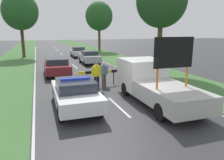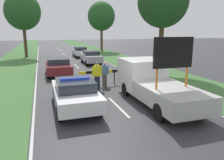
{
  "view_description": "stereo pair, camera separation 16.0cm",
  "coord_description": "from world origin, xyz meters",
  "px_view_note": "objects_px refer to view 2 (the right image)",
  "views": [
    {
      "loc": [
        -3.56,
        -9.09,
        3.65
      ],
      "look_at": [
        0.05,
        1.51,
        1.1
      ],
      "focal_mm": 35.0,
      "sensor_mm": 36.0,
      "label": 1
    },
    {
      "loc": [
        -3.41,
        -9.14,
        3.65
      ],
      "look_at": [
        0.05,
        1.51,
        1.1
      ],
      "focal_mm": 35.0,
      "sensor_mm": 36.0,
      "label": 2
    }
  ],
  "objects_px": {
    "police_car": "(75,93)",
    "queued_car_van_white": "(80,52)",
    "queued_car_wagon_maroon": "(58,66)",
    "road_barrier": "(99,73)",
    "work_truck": "(153,82)",
    "queued_car_sedan_silver": "(91,57)",
    "traffic_cone_centre_front": "(75,83)",
    "roadside_tree_near_left": "(23,12)",
    "pedestrian_civilian": "(104,72)",
    "roadside_tree_near_right": "(163,1)",
    "roadside_tree_mid_left": "(101,16)",
    "traffic_cone_near_police": "(87,80)",
    "police_officer": "(97,73)"
  },
  "relations": [
    {
      "from": "police_car",
      "to": "queued_car_van_white",
      "type": "xyz_separation_m",
      "value": [
        3.82,
        20.59,
        -0.02
      ]
    },
    {
      "from": "queued_car_wagon_maroon",
      "to": "road_barrier",
      "type": "bearing_deg",
      "value": 117.69
    },
    {
      "from": "police_car",
      "to": "work_truck",
      "type": "distance_m",
      "value": 4.03
    },
    {
      "from": "road_barrier",
      "to": "queued_car_sedan_silver",
      "type": "relative_size",
      "value": 0.63
    },
    {
      "from": "traffic_cone_centre_front",
      "to": "roadside_tree_near_left",
      "type": "xyz_separation_m",
      "value": [
        -3.93,
        18.68,
        5.83
      ]
    },
    {
      "from": "work_truck",
      "to": "queued_car_sedan_silver",
      "type": "distance_m",
      "value": 14.04
    },
    {
      "from": "pedestrian_civilian",
      "to": "queued_car_van_white",
      "type": "xyz_separation_m",
      "value": [
        1.31,
        16.94,
        -0.21
      ]
    },
    {
      "from": "work_truck",
      "to": "road_barrier",
      "type": "bearing_deg",
      "value": -66.05
    },
    {
      "from": "queued_car_van_white",
      "to": "traffic_cone_centre_front",
      "type": "bearing_deg",
      "value": 78.99
    },
    {
      "from": "queued_car_wagon_maroon",
      "to": "queued_car_sedan_silver",
      "type": "bearing_deg",
      "value": -126.86
    },
    {
      "from": "roadside_tree_near_right",
      "to": "roadside_tree_mid_left",
      "type": "relative_size",
      "value": 0.96
    },
    {
      "from": "traffic_cone_centre_front",
      "to": "roadside_tree_near_left",
      "type": "relative_size",
      "value": 0.07
    },
    {
      "from": "pedestrian_civilian",
      "to": "roadside_tree_mid_left",
      "type": "distance_m",
      "value": 26.04
    },
    {
      "from": "roadside_tree_near_left",
      "to": "queued_car_wagon_maroon",
      "type": "bearing_deg",
      "value": -77.03
    },
    {
      "from": "traffic_cone_near_police",
      "to": "road_barrier",
      "type": "bearing_deg",
      "value": -22.09
    },
    {
      "from": "roadside_tree_near_left",
      "to": "roadside_tree_near_right",
      "type": "relative_size",
      "value": 1.04
    },
    {
      "from": "road_barrier",
      "to": "queued_car_sedan_silver",
      "type": "bearing_deg",
      "value": 80.09
    },
    {
      "from": "road_barrier",
      "to": "pedestrian_civilian",
      "type": "relative_size",
      "value": 1.69
    },
    {
      "from": "police_car",
      "to": "queued_car_sedan_silver",
      "type": "relative_size",
      "value": 1.04
    },
    {
      "from": "work_truck",
      "to": "police_officer",
      "type": "distance_m",
      "value": 3.83
    },
    {
      "from": "work_truck",
      "to": "roadside_tree_mid_left",
      "type": "relative_size",
      "value": 0.7
    },
    {
      "from": "pedestrian_civilian",
      "to": "traffic_cone_centre_front",
      "type": "relative_size",
      "value": 2.82
    },
    {
      "from": "queued_car_sedan_silver",
      "to": "roadside_tree_mid_left",
      "type": "distance_m",
      "value": 16.31
    },
    {
      "from": "work_truck",
      "to": "queued_car_van_white",
      "type": "relative_size",
      "value": 1.51
    },
    {
      "from": "work_truck",
      "to": "queued_car_wagon_maroon",
      "type": "distance_m",
      "value": 9.64
    },
    {
      "from": "police_car",
      "to": "police_officer",
      "type": "bearing_deg",
      "value": 55.52
    },
    {
      "from": "pedestrian_civilian",
      "to": "traffic_cone_near_police",
      "type": "distance_m",
      "value": 1.39
    },
    {
      "from": "queued_car_van_white",
      "to": "queued_car_sedan_silver",
      "type": "bearing_deg",
      "value": 90.32
    },
    {
      "from": "work_truck",
      "to": "pedestrian_civilian",
      "type": "height_order",
      "value": "work_truck"
    },
    {
      "from": "police_car",
      "to": "road_barrier",
      "type": "height_order",
      "value": "police_car"
    },
    {
      "from": "police_car",
      "to": "road_barrier",
      "type": "distance_m",
      "value": 4.55
    },
    {
      "from": "road_barrier",
      "to": "roadside_tree_near_left",
      "type": "bearing_deg",
      "value": 106.34
    },
    {
      "from": "traffic_cone_near_police",
      "to": "roadside_tree_near_right",
      "type": "xyz_separation_m",
      "value": [
        7.0,
        2.41,
        5.66
      ]
    },
    {
      "from": "queued_car_van_white",
      "to": "roadside_tree_mid_left",
      "type": "xyz_separation_m",
      "value": [
        5.26,
        7.74,
        5.33
      ]
    },
    {
      "from": "police_car",
      "to": "pedestrian_civilian",
      "type": "xyz_separation_m",
      "value": [
        2.51,
        3.65,
        0.2
      ]
    },
    {
      "from": "police_officer",
      "to": "roadside_tree_mid_left",
      "type": "relative_size",
      "value": 0.21
    },
    {
      "from": "police_officer",
      "to": "roadside_tree_mid_left",
      "type": "distance_m",
      "value": 26.91
    },
    {
      "from": "pedestrian_civilian",
      "to": "queued_car_van_white",
      "type": "relative_size",
      "value": 0.4
    },
    {
      "from": "road_barrier",
      "to": "pedestrian_civilian",
      "type": "xyz_separation_m",
      "value": [
        0.29,
        -0.32,
        0.11
      ]
    },
    {
      "from": "traffic_cone_centre_front",
      "to": "roadside_tree_near_right",
      "type": "bearing_deg",
      "value": 19.99
    },
    {
      "from": "queued_car_wagon_maroon",
      "to": "police_car",
      "type": "bearing_deg",
      "value": 90.94
    },
    {
      "from": "police_car",
      "to": "queued_car_sedan_silver",
      "type": "xyz_separation_m",
      "value": [
        3.86,
        13.81,
        0.02
      ]
    },
    {
      "from": "work_truck",
      "to": "traffic_cone_near_police",
      "type": "height_order",
      "value": "work_truck"
    },
    {
      "from": "road_barrier",
      "to": "roadside_tree_near_right",
      "type": "distance_m",
      "value": 8.53
    },
    {
      "from": "pedestrian_civilian",
      "to": "queued_car_sedan_silver",
      "type": "height_order",
      "value": "pedestrian_civilian"
    },
    {
      "from": "traffic_cone_centre_front",
      "to": "queued_car_van_white",
      "type": "bearing_deg",
      "value": 78.99
    },
    {
      "from": "work_truck",
      "to": "roadside_tree_near_left",
      "type": "bearing_deg",
      "value": -71.13
    },
    {
      "from": "roadside_tree_near_left",
      "to": "roadside_tree_mid_left",
      "type": "relative_size",
      "value": 1.0
    },
    {
      "from": "traffic_cone_centre_front",
      "to": "pedestrian_civilian",
      "type": "bearing_deg",
      "value": -5.25
    },
    {
      "from": "police_officer",
      "to": "queued_car_wagon_maroon",
      "type": "relative_size",
      "value": 0.41
    }
  ]
}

